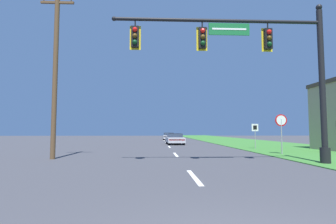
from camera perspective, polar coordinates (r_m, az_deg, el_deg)
grass_verge_right at (r=34.58m, az=17.35°, el=-6.39°), size 10.00×110.00×0.04m
road_center_line at (r=24.58m, az=0.28°, el=-7.60°), size 0.16×34.80×0.01m
signal_mast at (r=12.94m, az=20.08°, el=10.11°), size 9.87×0.47×7.38m
car_ahead at (r=29.55m, az=1.49°, el=-5.85°), size 1.94×4.67×1.19m
far_car at (r=43.70m, az=0.13°, el=-5.30°), size 1.82×4.32×1.19m
stop_sign at (r=18.07m, az=23.42°, el=-2.61°), size 0.76×0.07×2.50m
route_sign_post at (r=22.88m, az=18.41°, el=-3.83°), size 0.55×0.06×2.03m
utility_pole_near at (r=15.64m, az=-23.32°, el=8.78°), size 1.80×0.26×9.47m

